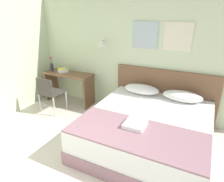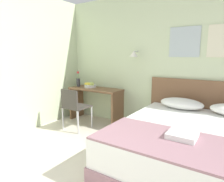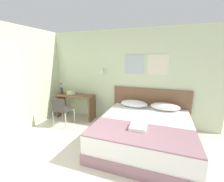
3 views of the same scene
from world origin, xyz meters
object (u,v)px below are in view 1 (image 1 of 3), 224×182
(throw_blanket, at_px, (135,133))
(fruit_bowl, at_px, (63,70))
(pillow_right, at_px, (182,96))
(desk, at_px, (69,82))
(pillow_left, at_px, (142,89))
(headboard, at_px, (164,94))
(folded_towel_near_foot, at_px, (135,124))
(flower_vase, at_px, (52,66))
(desk_chair, at_px, (49,92))
(bed, at_px, (147,130))

(throw_blanket, relative_size, fruit_bowl, 6.76)
(pillow_right, height_order, desk, pillow_right)
(pillow_left, height_order, fruit_bowl, fruit_bowl)
(headboard, xyz_separation_m, desk, (-2.25, -0.26, -0.00))
(headboard, bearing_deg, folded_towel_near_foot, -92.29)
(flower_vase, bearing_deg, headboard, 5.53)
(headboard, distance_m, fruit_bowl, 2.45)
(desk_chair, bearing_deg, pillow_left, 18.95)
(pillow_left, bearing_deg, flower_vase, -179.88)
(pillow_left, distance_m, flower_vase, 2.36)
(flower_vase, bearing_deg, fruit_bowl, 6.96)
(headboard, relative_size, flower_vase, 5.91)
(pillow_right, relative_size, flower_vase, 2.04)
(throw_blanket, height_order, fruit_bowl, fruit_bowl)
(folded_towel_near_foot, distance_m, desk_chair, 2.31)
(bed, xyz_separation_m, folded_towel_near_foot, (-0.06, -0.46, 0.34))
(headboard, bearing_deg, throw_blanket, -90.00)
(headboard, distance_m, desk, 2.27)
(folded_towel_near_foot, xyz_separation_m, desk_chair, (-2.22, 0.63, -0.12))
(pillow_left, relative_size, flower_vase, 2.04)
(throw_blanket, height_order, flower_vase, flower_vase)
(desk_chair, relative_size, flower_vase, 2.35)
(bed, distance_m, fruit_bowl, 2.62)
(bed, relative_size, throw_blanket, 1.10)
(desk, height_order, desk_chair, desk_chair)
(throw_blanket, xyz_separation_m, desk, (-2.25, 1.43, -0.06))
(pillow_left, xyz_separation_m, pillow_right, (0.80, 0.00, 0.00))
(pillow_right, xyz_separation_m, fruit_bowl, (-2.83, 0.03, 0.13))
(desk, relative_size, desk_chair, 1.44)
(flower_vase, bearing_deg, pillow_right, 0.09)
(headboard, height_order, pillow_right, headboard)
(bed, height_order, pillow_right, pillow_right)
(pillow_right, bearing_deg, folded_towel_near_foot, -109.85)
(headboard, bearing_deg, bed, -90.00)
(desk, distance_m, fruit_bowl, 0.32)
(pillow_left, bearing_deg, throw_blanket, -74.32)
(pillow_right, relative_size, folded_towel_near_foot, 2.39)
(pillow_right, height_order, flower_vase, flower_vase)
(headboard, bearing_deg, pillow_left, -146.84)
(fruit_bowl, distance_m, flower_vase, 0.33)
(headboard, relative_size, throw_blanket, 1.09)
(bed, distance_m, flower_vase, 2.92)
(bed, bearing_deg, fruit_bowl, 160.73)
(bed, bearing_deg, folded_towel_near_foot, -97.61)
(headboard, height_order, desk, headboard)
(pillow_left, xyz_separation_m, desk_chair, (-1.89, -0.65, -0.16))
(pillow_left, height_order, desk_chair, desk_chair)
(fruit_bowl, height_order, flower_vase, flower_vase)
(bed, bearing_deg, pillow_right, 63.90)
(desk_chair, bearing_deg, pillow_right, 13.57)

